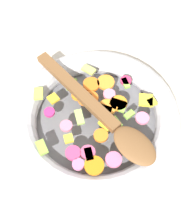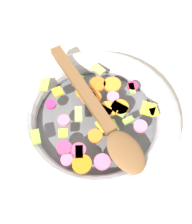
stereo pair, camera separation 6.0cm
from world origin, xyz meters
name	(u,v)px [view 2 (the right image)]	position (x,y,z in m)	size (l,w,h in m)	color
ground_plane	(96,124)	(0.00, 0.00, 0.00)	(4.00, 4.00, 0.00)	beige
skillet	(96,119)	(0.00, 0.00, 0.02)	(0.34, 0.34, 0.05)	slate
chopped_vegetables	(97,113)	(0.01, 0.00, 0.05)	(0.24, 0.24, 0.01)	orange
wooden_spoon	(102,118)	(0.02, 0.01, 0.06)	(0.31, 0.14, 0.01)	brown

